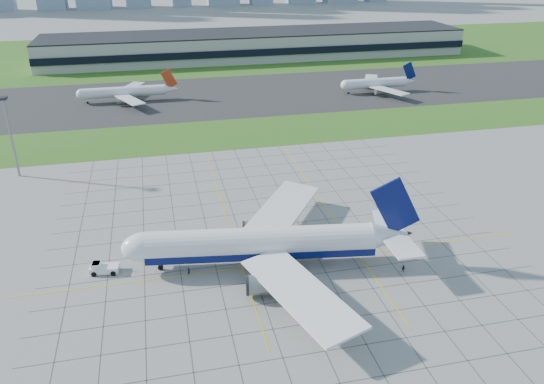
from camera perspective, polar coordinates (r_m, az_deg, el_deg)
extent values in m
plane|color=#9D9D97|center=(125.88, 1.21, -7.11)|extent=(1400.00, 1400.00, 0.00)
cube|color=#33651D|center=(205.92, -4.88, 6.26)|extent=(700.00, 35.00, 0.04)
cube|color=#383838|center=(258.09, -6.70, 10.19)|extent=(700.00, 75.00, 0.04)
cube|color=#33651D|center=(364.93, -8.82, 14.62)|extent=(700.00, 145.00, 0.04)
cube|color=#474744|center=(133.38, -20.51, -6.88)|extent=(0.18, 130.00, 0.02)
cube|color=#474744|center=(132.31, -17.08, -6.60)|extent=(0.18, 130.00, 0.02)
cube|color=#474744|center=(131.71, -13.61, -6.29)|extent=(0.18, 130.00, 0.02)
cube|color=#474744|center=(131.59, -10.12, -5.96)|extent=(0.18, 130.00, 0.02)
cube|color=#474744|center=(131.96, -6.65, -5.60)|extent=(0.18, 130.00, 0.02)
cube|color=#474744|center=(132.82, -3.21, -5.23)|extent=(0.18, 130.00, 0.02)
cube|color=#474744|center=(134.14, 0.17, -4.85)|extent=(0.18, 130.00, 0.02)
cube|color=#474744|center=(135.93, 3.47, -4.46)|extent=(0.18, 130.00, 0.02)
cube|color=#474744|center=(138.15, 6.67, -4.07)|extent=(0.18, 130.00, 0.02)
cube|color=#474744|center=(140.80, 9.75, -3.68)|extent=(0.18, 130.00, 0.02)
cube|color=#474744|center=(143.84, 12.71, -3.29)|extent=(0.18, 130.00, 0.02)
cube|color=#474744|center=(147.25, 15.54, -2.91)|extent=(0.18, 130.00, 0.02)
cube|color=#474744|center=(151.01, 18.23, -2.55)|extent=(0.18, 130.00, 0.02)
cube|color=#474744|center=(96.11, 7.32, -19.74)|extent=(110.00, 0.18, 0.02)
cube|color=#474744|center=(101.50, 5.75, -16.65)|extent=(110.00, 0.18, 0.02)
cube|color=#474744|center=(107.22, 4.39, -13.87)|extent=(110.00, 0.18, 0.02)
cube|color=#474744|center=(113.21, 3.20, -11.37)|extent=(110.00, 0.18, 0.02)
cube|color=#474744|center=(119.44, 2.14, -9.13)|extent=(110.00, 0.18, 0.02)
cube|color=#474744|center=(125.87, 1.21, -7.11)|extent=(110.00, 0.18, 0.02)
cube|color=#474744|center=(132.47, 0.37, -5.28)|extent=(110.00, 0.18, 0.02)
cube|color=#474744|center=(139.21, -0.39, -3.63)|extent=(110.00, 0.18, 0.02)
cube|color=#474744|center=(146.09, -1.07, -2.13)|extent=(110.00, 0.18, 0.02)
cube|color=#474744|center=(153.07, -1.68, -0.77)|extent=(110.00, 0.18, 0.02)
cube|color=#474744|center=(160.15, -2.25, 0.47)|extent=(110.00, 0.18, 0.02)
cube|color=#474744|center=(167.31, -2.76, 1.61)|extent=(110.00, 0.18, 0.02)
cube|color=#474744|center=(174.55, -3.24, 2.65)|extent=(110.00, 0.18, 0.02)
cube|color=#474744|center=(181.84, -3.67, 3.61)|extent=(110.00, 0.18, 0.02)
cube|color=#DCC20B|center=(124.24, 1.43, -7.59)|extent=(120.00, 0.25, 0.03)
cube|color=#DCC20B|center=(141.15, -4.71, -3.28)|extent=(0.25, 100.00, 0.03)
cube|color=#DCC20B|center=(147.00, 6.14, -2.10)|extent=(0.25, 100.00, 0.03)
cube|color=#B7B7B2|center=(344.45, -1.65, 15.52)|extent=(260.00, 42.00, 15.00)
cube|color=black|center=(323.84, -0.88, 14.78)|extent=(260.00, 1.00, 4.00)
cube|color=black|center=(343.15, -1.67, 16.82)|extent=(260.00, 42.00, 0.80)
cylinder|color=gray|center=(181.93, -26.23, 5.17)|extent=(0.70, 0.70, 25.00)
cube|color=black|center=(178.46, -27.02, 8.97)|extent=(2.50, 2.50, 0.80)
cylinder|color=white|center=(119.99, -1.20, -5.38)|extent=(51.80, 14.04, 6.70)
cube|color=#081152|center=(121.10, -1.19, -6.24)|extent=(51.74, 13.60, 1.79)
ellipsoid|color=white|center=(121.51, -13.44, -5.74)|extent=(11.58, 8.18, 6.70)
cube|color=black|center=(121.66, -14.62, -5.53)|extent=(2.95, 3.89, 0.67)
cone|color=white|center=(124.77, 12.53, -4.57)|extent=(9.76, 7.59, 6.37)
cube|color=#081152|center=(121.42, 13.12, -1.50)|extent=(12.13, 2.31, 14.25)
cube|color=white|center=(136.55, 1.15, -1.81)|extent=(25.94, 31.51, 1.08)
cube|color=white|center=(106.35, 3.07, -10.70)|extent=(19.10, 32.85, 1.08)
cylinder|color=slate|center=(131.79, -1.50, -4.01)|extent=(7.80, 5.25, 4.24)
cylinder|color=slate|center=(112.04, -0.82, -9.94)|extent=(7.80, 5.25, 4.24)
cylinder|color=gray|center=(123.61, -11.93, -7.61)|extent=(0.46, 0.46, 2.90)
cylinder|color=black|center=(124.06, -11.90, -7.94)|extent=(1.30, 0.73, 1.23)
cylinder|color=black|center=(126.31, 1.27, -6.60)|extent=(1.63, 1.54, 1.45)
cylinder|color=black|center=(120.36, 1.61, -8.40)|extent=(1.63, 1.54, 1.45)
cube|color=white|center=(126.15, -17.56, -7.88)|extent=(6.71, 3.85, 1.48)
cube|color=white|center=(126.00, -18.37, -7.47)|extent=(2.22, 2.58, 1.16)
cube|color=black|center=(125.89, -18.39, -7.39)|extent=(1.98, 2.34, 0.74)
cube|color=gray|center=(125.33, -15.49, -7.99)|extent=(3.17, 0.65, 0.19)
cylinder|color=black|center=(127.97, -18.34, -7.68)|extent=(1.23, 0.69, 1.16)
cylinder|color=black|center=(125.75, -18.60, -8.36)|extent=(1.23, 0.69, 1.16)
cylinder|color=black|center=(126.99, -16.48, -7.67)|extent=(1.23, 0.69, 1.16)
cylinder|color=black|center=(124.75, -16.70, -8.36)|extent=(1.23, 0.69, 1.16)
imported|color=black|center=(120.96, -8.95, -8.42)|extent=(0.82, 0.84, 1.95)
imported|color=black|center=(124.04, 13.95, -8.02)|extent=(1.10, 1.09, 1.79)
cylinder|color=white|center=(256.03, -15.63, 10.34)|extent=(37.23, 4.80, 4.80)
cube|color=red|center=(254.61, -11.03, 11.89)|extent=(7.46, 0.40, 9.15)
cube|color=white|center=(266.76, -14.99, 10.83)|extent=(13.89, 20.66, 0.40)
cube|color=white|center=(245.49, -15.06, 9.58)|extent=(13.89, 20.66, 0.40)
cylinder|color=black|center=(259.04, -14.82, 9.69)|extent=(1.00, 1.00, 1.00)
cylinder|color=black|center=(254.79, -14.83, 9.43)|extent=(1.00, 1.00, 1.00)
cylinder|color=white|center=(267.06, 11.08, 11.42)|extent=(30.88, 4.80, 4.80)
cube|color=#07104F|center=(273.19, 14.56, 12.48)|extent=(7.46, 0.40, 9.15)
cube|color=white|center=(277.88, 10.59, 11.83)|extent=(13.89, 20.66, 0.40)
cube|color=white|center=(258.44, 12.47, 10.64)|extent=(13.89, 20.66, 0.40)
cylinder|color=black|center=(271.01, 11.34, 10.72)|extent=(1.00, 1.00, 1.00)
cylinder|color=black|center=(267.13, 11.71, 10.48)|extent=(1.00, 1.00, 1.00)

